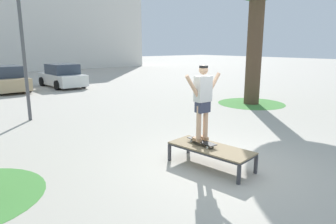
{
  "coord_description": "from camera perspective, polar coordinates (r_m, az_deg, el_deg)",
  "views": [
    {
      "loc": [
        -4.97,
        -4.19,
        2.66
      ],
      "look_at": [
        -0.23,
        1.63,
        1.0
      ],
      "focal_mm": 32.17,
      "sensor_mm": 36.0,
      "label": 1
    }
  ],
  "objects": [
    {
      "name": "car_white",
      "position": [
        20.98,
        -19.43,
        6.38
      ],
      "size": [
        2.05,
        4.27,
        1.5
      ],
      "color": "silver",
      "rests_on": "ground"
    },
    {
      "name": "building_facade",
      "position": [
        36.85,
        -28.11,
        17.61
      ],
      "size": [
        30.51,
        4.0,
        13.7
      ],
      "primitive_type": "cube",
      "color": "silver",
      "rests_on": "ground"
    },
    {
      "name": "skate_box",
      "position": [
        6.79,
        8.08,
        -6.97
      ],
      "size": [
        1.01,
        1.99,
        0.46
      ],
      "color": "#38383D",
      "rests_on": "ground"
    },
    {
      "name": "car_tan",
      "position": [
        20.31,
        -28.38,
        5.42
      ],
      "size": [
        2.08,
        4.28,
        1.5
      ],
      "color": "tan",
      "rests_on": "ground"
    },
    {
      "name": "ground_plane",
      "position": [
        7.02,
        10.07,
        -9.99
      ],
      "size": [
        120.0,
        120.0,
        0.0
      ],
      "primitive_type": "plane",
      "color": "#B2AA9E"
    },
    {
      "name": "skateboard",
      "position": [
        6.88,
        6.41,
        -5.56
      ],
      "size": [
        0.25,
        0.81,
        0.09
      ],
      "color": "black",
      "rests_on": "skate_box"
    },
    {
      "name": "skater",
      "position": [
        6.65,
        6.6,
        2.63
      ],
      "size": [
        1.0,
        0.3,
        1.69
      ],
      "color": "tan",
      "rests_on": "skateboard"
    },
    {
      "name": "light_post",
      "position": [
        11.83,
        -26.35,
        16.89
      ],
      "size": [
        0.36,
        0.36,
        5.83
      ],
      "color": "#4C4C51",
      "rests_on": "ground"
    },
    {
      "name": "grass_patch_near_right",
      "position": [
        14.66,
        15.46,
        1.58
      ],
      "size": [
        3.07,
        3.07,
        0.01
      ],
      "primitive_type": "cylinder",
      "color": "#47893D",
      "rests_on": "ground"
    }
  ]
}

